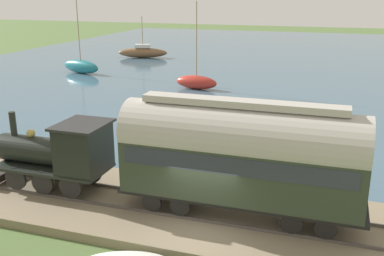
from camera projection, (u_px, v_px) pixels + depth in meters
ground_plane at (202, 234)px, 16.26m from camera, size 200.00×200.00×0.00m
harbor_water at (305, 60)px, 56.44m from camera, size 80.00×80.00×0.01m
rail_embankment at (210, 216)px, 17.16m from camera, size 5.82×56.00×0.48m
steam_locomotive at (61, 151)px, 18.52m from camera, size 2.21×5.34×3.12m
passenger_coach at (240, 153)px, 16.04m from camera, size 2.21×9.00×4.36m
sailboat_red at (196, 82)px, 39.92m from camera, size 1.63×4.00×7.59m
sailboat_teal at (81, 66)px, 47.50m from camera, size 2.57×5.16×9.27m
sailboat_brown at (143, 52)px, 58.42m from camera, size 3.07×6.52×5.28m
rowboat_mid_harbor at (237, 140)px, 25.85m from camera, size 1.61×2.28×0.39m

